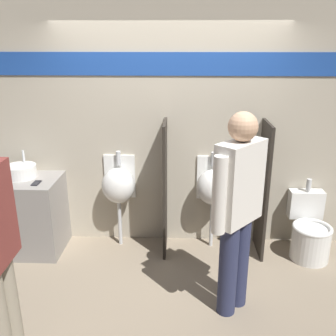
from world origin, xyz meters
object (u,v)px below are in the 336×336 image
object	(u,v)px
person_in_vest	(238,208)
cell_phone	(36,183)
urinal_near_counter	(118,185)
toilet	(309,233)
urinal_far	(213,187)
sink_basin	(21,171)

from	to	relation	value
person_in_vest	cell_phone	bearing A→B (deg)	110.73
cell_phone	urinal_near_counter	xyz separation A→B (m)	(0.83, 0.28, -0.13)
toilet	urinal_far	bearing A→B (deg)	170.26
urinal_near_counter	cell_phone	bearing A→B (deg)	-161.06
sink_basin	person_in_vest	size ratio (longest dim) A/B	0.19
sink_basin	cell_phone	size ratio (longest dim) A/B	2.38
urinal_far	toilet	world-z (taller)	urinal_far
urinal_far	person_in_vest	world-z (taller)	person_in_vest
cell_phone	person_in_vest	distance (m)	2.17
sink_basin	toilet	bearing A→B (deg)	-1.48
cell_phone	urinal_near_counter	bearing A→B (deg)	18.94
urinal_far	toilet	size ratio (longest dim) A/B	1.34
sink_basin	person_in_vest	distance (m)	2.45
sink_basin	urinal_near_counter	distance (m)	1.08
cell_phone	toilet	bearing A→B (deg)	1.91
urinal_near_counter	toilet	distance (m)	2.20
urinal_far	cell_phone	bearing A→B (deg)	-171.51
urinal_near_counter	person_in_vest	size ratio (longest dim) A/B	0.62
toilet	person_in_vest	xyz separation A→B (m)	(-0.96, -0.90, 0.71)
sink_basin	urinal_far	bearing A→B (deg)	2.73
sink_basin	urinal_far	size ratio (longest dim) A/B	0.30
cell_phone	person_in_vest	size ratio (longest dim) A/B	0.08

